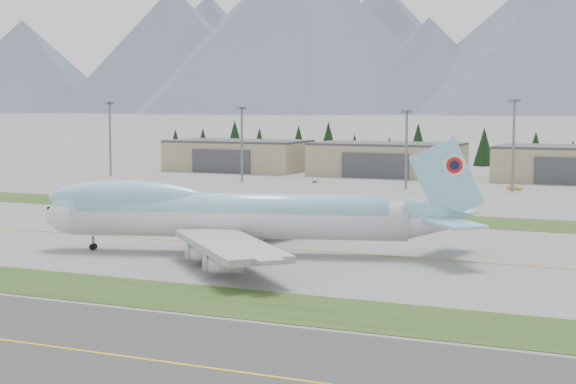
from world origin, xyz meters
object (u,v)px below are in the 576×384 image
at_px(hangar_left, 238,155).
at_px(service_vehicle_b, 514,190).
at_px(boeing_747_freighter, 233,215).
at_px(hangar_center, 387,159).
at_px(service_vehicle_a, 315,182).

xyz_separation_m(hangar_left, service_vehicle_b, (101.94, -34.31, -5.39)).
relative_size(boeing_747_freighter, hangar_center, 1.45).
height_order(boeing_747_freighter, service_vehicle_a, boeing_747_freighter).
relative_size(boeing_747_freighter, service_vehicle_a, 17.75).
height_order(boeing_747_freighter, hangar_left, boeing_747_freighter).
relative_size(hangar_center, service_vehicle_a, 12.25).
xyz_separation_m(hangar_left, hangar_center, (55.00, 0.00, 0.00)).
distance_m(hangar_center, service_vehicle_a, 36.54).
relative_size(hangar_left, service_vehicle_b, 11.79).
relative_size(boeing_747_freighter, hangar_left, 1.45).
relative_size(boeing_747_freighter, service_vehicle_b, 17.08).
xyz_separation_m(boeing_747_freighter, hangar_left, (-79.15, 157.00, -0.65)).
bearing_deg(service_vehicle_b, hangar_center, 59.55).
relative_size(service_vehicle_a, service_vehicle_b, 0.96).
bearing_deg(hangar_center, service_vehicle_b, -36.16).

